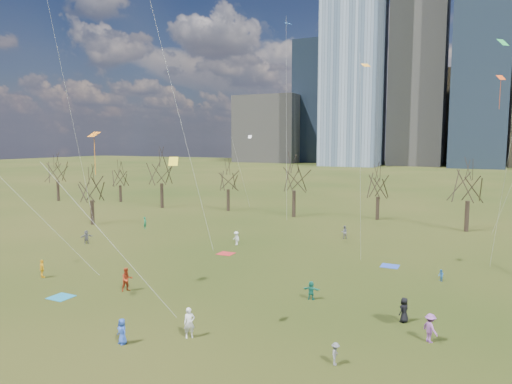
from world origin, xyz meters
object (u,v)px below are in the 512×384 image
at_px(person_1, 189,323).
at_px(person_4, 42,269).
at_px(blanket_teal, 61,297).
at_px(blanket_crimson, 226,254).
at_px(person_0, 122,331).
at_px(person_2, 127,279).
at_px(blanket_navy, 390,266).

relative_size(person_1, person_4, 1.16).
xyz_separation_m(blanket_teal, blanket_crimson, (4.60, 16.77, 0.00)).
height_order(blanket_crimson, person_0, person_0).
height_order(blanket_crimson, person_4, person_4).
distance_m(person_0, person_1, 3.81).
height_order(person_1, person_4, person_1).
height_order(person_0, person_1, person_1).
relative_size(blanket_teal, person_4, 1.03).
relative_size(person_0, person_2, 0.80).
height_order(person_0, person_2, person_2).
bearing_deg(person_4, person_2, -150.95).
relative_size(blanket_crimson, person_0, 1.07).
bearing_deg(blanket_navy, person_0, -115.37).
bearing_deg(person_2, person_4, 120.20).
distance_m(person_0, person_2, 9.50).
bearing_deg(person_1, blanket_teal, 128.97).
bearing_deg(person_4, person_1, -167.75).
xyz_separation_m(blanket_navy, person_2, (-17.14, -16.05, 0.91)).
relative_size(blanket_teal, person_1, 0.89).
bearing_deg(person_2, blanket_crimson, 22.90).
xyz_separation_m(blanket_navy, blanket_crimson, (-16.03, -2.49, 0.00)).
height_order(blanket_teal, person_4, person_4).
bearing_deg(blanket_teal, person_0, -23.19).
xyz_separation_m(blanket_crimson, person_2, (-1.12, -13.56, 0.91)).
bearing_deg(blanket_crimson, blanket_navy, 8.83).
xyz_separation_m(blanket_navy, person_0, (-11.07, -23.35, 0.73)).
bearing_deg(blanket_navy, person_2, -136.90).
bearing_deg(person_0, blanket_navy, 83.37).
bearing_deg(blanket_crimson, person_1, -66.77).
xyz_separation_m(blanket_teal, person_0, (9.55, -4.09, 0.73)).
height_order(blanket_crimson, person_2, person_2).
xyz_separation_m(person_2, person_4, (-8.87, -0.40, -0.15)).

